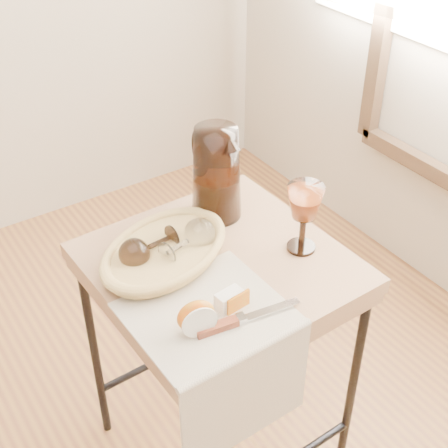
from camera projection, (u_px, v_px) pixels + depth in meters
side_table at (220, 364)px, 1.72m from camera, size 0.58×0.58×0.72m
tea_towel at (207, 313)px, 1.36m from camera, size 0.33×0.30×0.01m
bread_basket at (165, 254)px, 1.49m from camera, size 0.38×0.32×0.05m
goblet_lying_a at (151, 246)px, 1.47m from camera, size 0.13×0.08×0.07m
goblet_lying_b at (186, 242)px, 1.48m from camera, size 0.14×0.10×0.08m
pitcher at (216, 173)px, 1.59m from camera, size 0.20×0.27×0.29m
wine_goblet at (304, 218)px, 1.49m from camera, size 0.10×0.10×0.18m
apple_half at (196, 316)px, 1.30m from camera, size 0.09×0.06×0.08m
apple_wedge at (229, 300)px, 1.36m from camera, size 0.06×0.04×0.04m
table_knife at (245, 317)px, 1.33m from camera, size 0.24×0.06×0.02m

